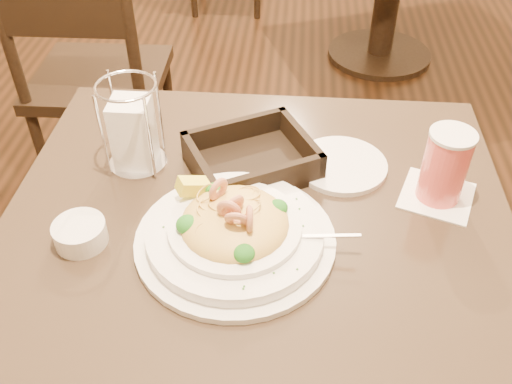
# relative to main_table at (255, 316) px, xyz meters

# --- Properties ---
(main_table) EXTENTS (0.90, 0.90, 0.72)m
(main_table) POSITION_rel_main_table_xyz_m (0.00, 0.00, 0.00)
(main_table) COLOR black
(main_table) RESTS_ON ground
(dining_chair_near) EXTENTS (0.43, 0.43, 0.93)m
(dining_chair_near) POSITION_rel_main_table_xyz_m (-0.59, 0.90, 0.00)
(dining_chair_near) COLOR black
(dining_chair_near) RESTS_ON ground
(pasta_bowl) EXTENTS (0.37, 0.34, 0.11)m
(pasta_bowl) POSITION_rel_main_table_xyz_m (-0.03, -0.02, 0.26)
(pasta_bowl) COLOR white
(pasta_bowl) RESTS_ON main_table
(drink_glass) EXTENTS (0.16, 0.16, 0.14)m
(drink_glass) POSITION_rel_main_table_xyz_m (0.32, 0.13, 0.30)
(drink_glass) COLOR white
(drink_glass) RESTS_ON main_table
(bread_basket) EXTENTS (0.28, 0.27, 0.06)m
(bread_basket) POSITION_rel_main_table_xyz_m (-0.02, 0.18, 0.25)
(bread_basket) COLOR black
(bread_basket) RESTS_ON main_table
(napkin_caddy) EXTENTS (0.11, 0.11, 0.18)m
(napkin_caddy) POSITION_rel_main_table_xyz_m (-0.24, 0.18, 0.30)
(napkin_caddy) COLOR silver
(napkin_caddy) RESTS_ON main_table
(side_plate) EXTENTS (0.20, 0.20, 0.01)m
(side_plate) POSITION_rel_main_table_xyz_m (0.15, 0.20, 0.23)
(side_plate) COLOR white
(side_plate) RESTS_ON main_table
(butter_ramekin) EXTENTS (0.11, 0.11, 0.04)m
(butter_ramekin) POSITION_rel_main_table_xyz_m (-0.29, -0.04, 0.25)
(butter_ramekin) COLOR white
(butter_ramekin) RESTS_ON main_table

